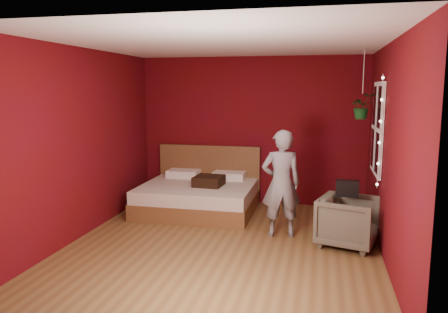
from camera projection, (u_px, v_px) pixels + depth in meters
floor at (224, 244)px, 5.80m from camera, size 4.50×4.50×0.00m
room_walls at (224, 118)px, 5.54m from camera, size 4.04×4.54×2.62m
window at (377, 128)px, 6.00m from camera, size 0.05×0.97×1.27m
fairy_lights at (380, 132)px, 5.50m from camera, size 0.04×0.04×1.45m
bed at (199, 195)px, 7.36m from camera, size 1.86×1.58×1.02m
person at (281, 184)px, 6.01m from camera, size 0.62×0.49×1.49m
armchair at (348, 221)px, 5.69m from camera, size 0.89×0.88×0.66m
handbag at (347, 188)px, 5.66m from camera, size 0.30×0.16×0.21m
throw_pillow at (209, 181)px, 7.15m from camera, size 0.48×0.48×0.16m
hanging_plant at (362, 106)px, 6.40m from camera, size 0.42×0.39×1.00m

